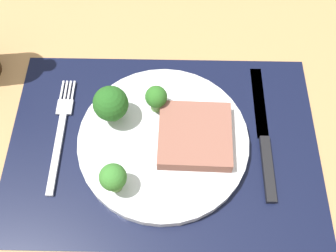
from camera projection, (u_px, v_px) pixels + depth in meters
ground_plane at (163, 148)px, 57.66cm from camera, size 140.00×110.00×3.00cm
placemat at (163, 144)px, 56.21cm from camera, size 45.89×31.43×0.30cm
plate at (163, 141)px, 55.37cm from camera, size 24.87×24.87×1.60cm
steak at (195, 135)px, 53.73cm from camera, size 10.52×10.37×2.11cm
broccoli_center at (111, 104)px, 53.02cm from camera, size 5.04×5.04×6.39cm
broccoli_near_fork at (156, 98)px, 54.77cm from camera, size 3.23×3.23×4.62cm
broccoli_back_left at (113, 178)px, 48.28cm from camera, size 3.59×3.59×5.38cm
fork at (60, 132)px, 56.68cm from camera, size 2.40×19.20×0.50cm
knife at (264, 141)px, 55.93cm from camera, size 1.80×23.00×0.80cm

